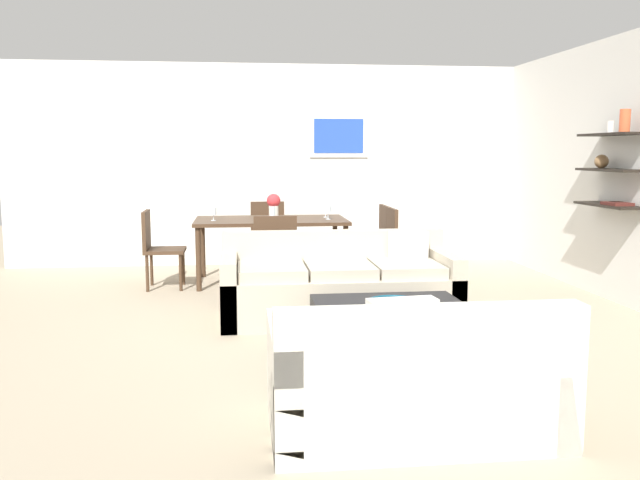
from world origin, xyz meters
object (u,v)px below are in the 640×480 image
at_px(sofa_beige, 339,287).
at_px(dining_chair_head, 268,231).
at_px(dining_table, 271,225).
at_px(centerpiece_vase, 274,204).
at_px(dining_chair_left_near, 157,244).
at_px(wine_glass_left_near, 213,212).
at_px(wine_glass_right_far, 325,208).
at_px(dining_chair_right_far, 375,236).
at_px(wine_glass_right_near, 328,209).
at_px(dining_chair_right_near, 382,241).
at_px(coffee_table, 393,332).
at_px(loveseat_white, 412,380).
at_px(decorative_bowl, 393,304).
at_px(dining_chair_foot, 275,251).
at_px(wine_glass_foot, 273,212).

bearing_deg(sofa_beige, dining_chair_head, 101.28).
distance_m(dining_table, centerpiece_vase, 0.24).
relative_size(dining_chair_left_near, wine_glass_left_near, 6.07).
relative_size(dining_table, wine_glass_right_far, 11.15).
bearing_deg(dining_chair_right_far, sofa_beige, -109.96).
xyz_separation_m(wine_glass_right_near, centerpiece_vase, (-0.63, 0.14, 0.05)).
height_order(dining_chair_right_near, wine_glass_right_far, wine_glass_right_far).
bearing_deg(coffee_table, dining_chair_right_near, 79.67).
relative_size(loveseat_white, decorative_bowl, 4.02).
relative_size(dining_chair_foot, wine_glass_right_far, 5.58).
distance_m(coffee_table, wine_glass_foot, 2.81).
height_order(coffee_table, wine_glass_right_far, wine_glass_right_far).
xyz_separation_m(dining_chair_right_near, wine_glass_right_far, (-0.63, 0.35, 0.36)).
distance_m(dining_chair_head, wine_glass_foot, 1.39).
bearing_deg(wine_glass_right_far, dining_table, -169.47).
bearing_deg(dining_chair_right_far, dining_chair_left_near, -170.17).
bearing_deg(decorative_bowl, wine_glass_foot, 105.85).
xyz_separation_m(sofa_beige, wine_glass_right_near, (0.12, 1.70, 0.57)).
xyz_separation_m(sofa_beige, dining_chair_head, (-0.54, 2.72, 0.21)).
xyz_separation_m(loveseat_white, centerpiece_vase, (-0.54, 4.41, 0.63)).
bearing_deg(dining_chair_right_far, decorative_bowl, -99.01).
bearing_deg(wine_glass_right_far, dining_chair_left_near, -169.93).
bearing_deg(decorative_bowl, coffee_table, 77.13).
bearing_deg(dining_chair_foot, wine_glass_left_near, 130.24).
bearing_deg(wine_glass_left_near, dining_chair_foot, -49.76).
bearing_deg(dining_table, loveseat_white, -82.59).
bearing_deg(wine_glass_right_near, dining_chair_right_near, -9.09).
bearing_deg(loveseat_white, dining_chair_foot, 99.29).
distance_m(loveseat_white, coffee_table, 1.36).
bearing_deg(dining_chair_left_near, wine_glass_left_near, 9.09).
bearing_deg(coffee_table, dining_chair_left_near, 126.01).
relative_size(decorative_bowl, dining_chair_head, 0.44).
bearing_deg(dining_chair_right_near, dining_chair_foot, -152.16).
bearing_deg(wine_glass_right_far, wine_glass_right_near, -90.00).
distance_m(sofa_beige, dining_chair_foot, 1.09).
relative_size(dining_chair_right_near, wine_glass_foot, 4.86).
bearing_deg(wine_glass_right_near, decorative_bowl, -88.11).
xyz_separation_m(sofa_beige, dining_chair_right_far, (0.74, 2.04, 0.21)).
relative_size(loveseat_white, wine_glass_right_near, 9.66).
bearing_deg(dining_table, dining_chair_right_far, 9.83).
height_order(loveseat_white, dining_chair_head, dining_chair_head).
relative_size(decorative_bowl, wine_glass_right_near, 2.40).
height_order(loveseat_white, dining_table, loveseat_white).
distance_m(wine_glass_right_far, wine_glass_foot, 0.86).
height_order(loveseat_white, centerpiece_vase, centerpiece_vase).
bearing_deg(coffee_table, dining_chair_right_far, 81.05).
height_order(loveseat_white, dining_chair_right_near, dining_chair_right_near).
height_order(decorative_bowl, dining_chair_head, dining_chair_head).
relative_size(dining_chair_foot, dining_chair_right_far, 1.00).
relative_size(loveseat_white, dining_chair_foot, 1.76).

